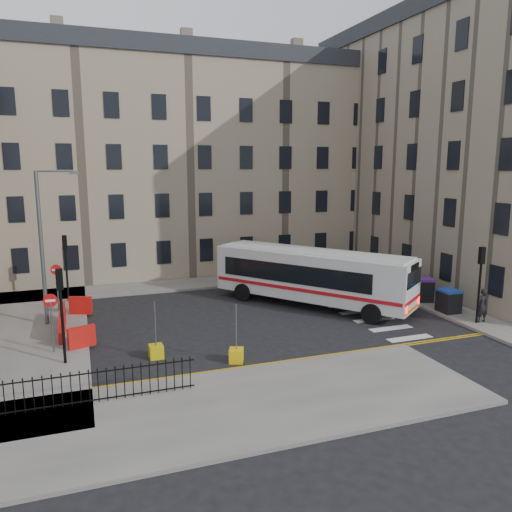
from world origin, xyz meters
TOP-DOWN VIEW (x-y plane):
  - ground at (0.00, 0.00)m, footprint 120.00×120.00m
  - pavement_north at (-6.00, 8.60)m, footprint 36.00×3.20m
  - pavement_east at (9.00, 4.00)m, footprint 2.40×26.00m
  - pavement_west at (-14.00, 1.00)m, footprint 6.00×22.00m
  - pavement_sw at (-7.00, -10.00)m, footprint 20.00×6.00m
  - terrace_north at (-7.00, 15.50)m, footprint 38.30×10.80m
  - corner_east at (19.00, 5.00)m, footprint 17.80×24.30m
  - traffic_light_east at (8.60, -5.50)m, footprint 0.28×0.22m
  - traffic_light_nw at (-12.00, 6.50)m, footprint 0.28×0.22m
  - traffic_light_sw at (-12.00, -4.00)m, footprint 0.28×0.22m
  - streetlamp at (-13.00, 2.00)m, footprint 0.50×0.22m
  - no_entry_north at (-12.50, 4.50)m, footprint 0.60×0.08m
  - no_entry_south at (-12.50, -2.50)m, footprint 0.60×0.08m
  - roadworks_barriers at (-11.84, 0.50)m, footprint 1.66×6.26m
  - iron_railings at (-11.25, -8.20)m, footprint 7.80×0.04m
  - bus at (1.94, 0.92)m, footprint 9.57×11.41m
  - wheelie_bin_a at (8.54, -3.37)m, footprint 1.06×1.21m
  - wheelie_bin_b at (8.75, -0.79)m, footprint 1.49×1.60m
  - wheelie_bin_c at (8.87, 0.39)m, footprint 1.18×1.33m
  - wheelie_bin_d at (8.97, 2.29)m, footprint 1.44×1.57m
  - wheelie_bin_e at (8.94, 3.14)m, footprint 1.03×1.18m
  - pedestrian at (8.91, -5.48)m, footprint 0.68×0.46m
  - bollard_yellow at (-8.21, -4.37)m, footprint 0.61×0.61m
  - bollard_chevron at (-5.00, -6.00)m, footprint 0.78×0.78m

SIDE VIEW (x-z plane):
  - ground at x=0.00m, z-range 0.00..0.00m
  - pavement_north at x=-6.00m, z-range 0.00..0.15m
  - pavement_east at x=9.00m, z-range 0.00..0.15m
  - pavement_west at x=-14.00m, z-range 0.00..0.15m
  - pavement_sw at x=-7.00m, z-range 0.00..0.15m
  - bollard_yellow at x=-8.21m, z-range 0.00..0.60m
  - bollard_chevron at x=-5.00m, z-range 0.00..0.60m
  - roadworks_barriers at x=-11.84m, z-range 0.15..1.15m
  - iron_railings at x=-11.25m, z-range 0.15..1.35m
  - wheelie_bin_e at x=8.94m, z-range 0.16..1.46m
  - wheelie_bin_a at x=8.54m, z-range 0.16..1.47m
  - wheelie_bin_c at x=8.87m, z-range 0.16..1.51m
  - wheelie_bin_b at x=8.75m, z-range 0.16..1.58m
  - wheelie_bin_d at x=8.97m, z-range 0.16..1.61m
  - pedestrian at x=8.91m, z-range 0.15..1.98m
  - bus at x=1.94m, z-range 0.26..3.59m
  - no_entry_north at x=-12.50m, z-range 0.58..3.58m
  - no_entry_south at x=-12.50m, z-range 0.58..3.58m
  - traffic_light_east at x=8.60m, z-range 0.82..4.92m
  - traffic_light_nw at x=-12.00m, z-range 0.82..4.92m
  - traffic_light_sw at x=-12.00m, z-range 0.82..4.92m
  - streetlamp at x=-13.00m, z-range 0.27..8.41m
  - terrace_north at x=-7.00m, z-range 0.02..17.22m
  - corner_east at x=19.00m, z-range 0.02..19.22m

